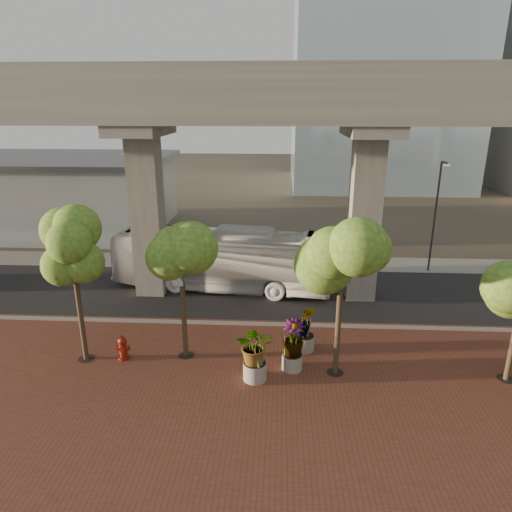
{
  "coord_description": "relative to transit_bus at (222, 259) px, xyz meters",
  "views": [
    {
      "loc": [
        1.4,
        -22.57,
        10.62
      ],
      "look_at": [
        0.15,
        0.5,
        2.85
      ],
      "focal_mm": 32.0,
      "sensor_mm": 36.0,
      "label": 1
    }
  ],
  "objects": [
    {
      "name": "transit_viaduct",
      "position": [
        2.0,
        -0.88,
        5.48
      ],
      "size": [
        72.0,
        5.6,
        12.4
      ],
      "color": "gray",
      "rests_on": "ground"
    },
    {
      "name": "street_tree_far_west",
      "position": [
        -4.91,
        -8.49,
        3.14
      ],
      "size": [
        3.52,
        3.52,
        6.51
      ],
      "color": "#493C2A",
      "rests_on": "ground"
    },
    {
      "name": "ground",
      "position": [
        2.0,
        -2.88,
        -1.8
      ],
      "size": [
        160.0,
        160.0,
        0.0
      ],
      "primitive_type": "plane",
      "color": "#3A352A",
      "rests_on": "ground"
    },
    {
      "name": "station_pavilion",
      "position": [
        -18.0,
        13.12,
        1.41
      ],
      "size": [
        23.0,
        13.0,
        6.3
      ],
      "color": "#A8BCC0",
      "rests_on": "ground"
    },
    {
      "name": "far_sidewalk",
      "position": [
        2.0,
        4.62,
        -1.77
      ],
      "size": [
        90.0,
        3.0,
        0.06
      ],
      "primitive_type": "cube",
      "color": "gray",
      "rests_on": "ground"
    },
    {
      "name": "asphalt_road",
      "position": [
        2.0,
        -0.88,
        -1.78
      ],
      "size": [
        90.0,
        8.0,
        0.04
      ],
      "primitive_type": "cube",
      "color": "black",
      "rests_on": "ground"
    },
    {
      "name": "planter_left",
      "position": [
        4.59,
        -7.2,
        -0.42
      ],
      "size": [
        1.99,
        1.99,
        2.18
      ],
      "color": "#A6A396",
      "rests_on": "ground"
    },
    {
      "name": "curb_strip",
      "position": [
        2.0,
        -4.88,
        -1.72
      ],
      "size": [
        70.0,
        0.25,
        0.16
      ],
      "primitive_type": "cube",
      "color": "gray",
      "rests_on": "ground"
    },
    {
      "name": "transit_bus",
      "position": [
        0.0,
        0.0,
        0.0
      ],
      "size": [
        13.24,
        4.83,
        3.61
      ],
      "primitive_type": "imported",
      "rotation": [
        0.0,
        0.0,
        1.43
      ],
      "color": "silver",
      "rests_on": "ground"
    },
    {
      "name": "brick_plaza",
      "position": [
        2.0,
        -10.88,
        -1.77
      ],
      "size": [
        70.0,
        13.0,
        0.06
      ],
      "primitive_type": "cube",
      "color": "brown",
      "rests_on": "ground"
    },
    {
      "name": "streetlamp_west",
      "position": [
        -6.14,
        3.65,
        2.74
      ],
      "size": [
        0.38,
        1.13,
        7.77
      ],
      "color": "#323237",
      "rests_on": "ground"
    },
    {
      "name": "streetlamp_east",
      "position": [
        13.31,
        3.48,
        2.41
      ],
      "size": [
        0.36,
        1.05,
        7.22
      ],
      "color": "#323237",
      "rests_on": "ground"
    },
    {
      "name": "street_tree_near_west",
      "position": [
        -0.63,
        -7.99,
        2.47
      ],
      "size": [
        3.37,
        3.37,
        5.77
      ],
      "color": "#493C2A",
      "rests_on": "ground"
    },
    {
      "name": "planter_front",
      "position": [
        2.5,
        -9.62,
        -0.34
      ],
      "size": [
        2.1,
        2.1,
        2.32
      ],
      "color": "#A7A097",
      "rests_on": "ground"
    },
    {
      "name": "fire_hydrant",
      "position": [
        -3.28,
        -8.38,
        -1.22
      ],
      "size": [
        0.55,
        0.49,
        1.09
      ],
      "color": "maroon",
      "rests_on": "ground"
    },
    {
      "name": "street_tree_near_east",
      "position": [
        5.79,
        -8.99,
        3.25
      ],
      "size": [
        3.65,
        3.65,
        6.68
      ],
      "color": "#493C2A",
      "rests_on": "ground"
    },
    {
      "name": "planter_right",
      "position": [
        4.01,
        -8.8,
        -0.39
      ],
      "size": [
        2.1,
        2.1,
        2.24
      ],
      "color": "gray",
      "rests_on": "ground"
    }
  ]
}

